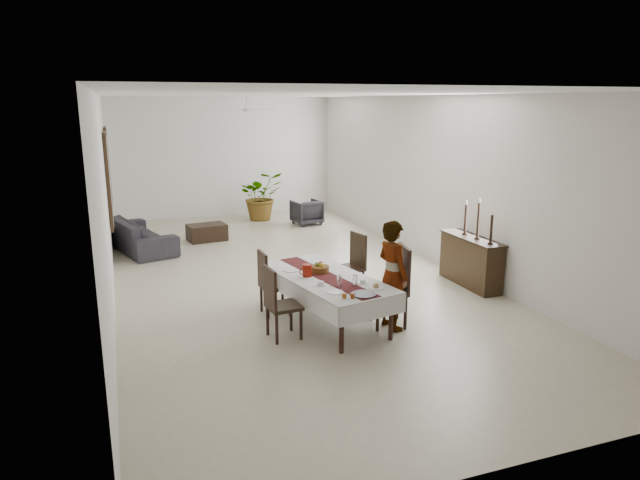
{
  "coord_description": "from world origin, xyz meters",
  "views": [
    {
      "loc": [
        -2.84,
        -9.52,
        3.1
      ],
      "look_at": [
        0.0,
        -1.66,
        1.05
      ],
      "focal_mm": 32.0,
      "sensor_mm": 36.0,
      "label": 1
    }
  ],
  "objects_px": {
    "dining_table_top": "(325,278)",
    "woman": "(392,275)",
    "sideboard_body": "(471,262)",
    "sofa": "(140,235)",
    "red_pitcher": "(307,270)"
  },
  "relations": [
    {
      "from": "sideboard_body",
      "to": "sofa",
      "type": "height_order",
      "value": "sideboard_body"
    },
    {
      "from": "red_pitcher",
      "to": "sofa",
      "type": "xyz_separation_m",
      "value": [
        -2.04,
        5.06,
        -0.44
      ]
    },
    {
      "from": "dining_table_top",
      "to": "sofa",
      "type": "relative_size",
      "value": 0.95
    },
    {
      "from": "woman",
      "to": "sideboard_body",
      "type": "xyz_separation_m",
      "value": [
        2.14,
        1.25,
        -0.36
      ]
    },
    {
      "from": "woman",
      "to": "sideboard_body",
      "type": "relative_size",
      "value": 1.13
    },
    {
      "from": "dining_table_top",
      "to": "sideboard_body",
      "type": "height_order",
      "value": "sideboard_body"
    },
    {
      "from": "sofa",
      "to": "red_pitcher",
      "type": "bearing_deg",
      "value": -173.96
    },
    {
      "from": "sofa",
      "to": "sideboard_body",
      "type": "bearing_deg",
      "value": -146.35
    },
    {
      "from": "dining_table_top",
      "to": "sideboard_body",
      "type": "relative_size",
      "value": 1.57
    },
    {
      "from": "dining_table_top",
      "to": "sofa",
      "type": "xyz_separation_m",
      "value": [
        -2.28,
        5.15,
        -0.32
      ]
    },
    {
      "from": "dining_table_top",
      "to": "woman",
      "type": "xyz_separation_m",
      "value": [
        0.78,
        -0.53,
        0.12
      ]
    },
    {
      "from": "sideboard_body",
      "to": "dining_table_top",
      "type": "bearing_deg",
      "value": -166.26
    },
    {
      "from": "woman",
      "to": "sofa",
      "type": "xyz_separation_m",
      "value": [
        -3.07,
        5.69,
        -0.44
      ]
    },
    {
      "from": "dining_table_top",
      "to": "sideboard_body",
      "type": "bearing_deg",
      "value": 2.35
    },
    {
      "from": "red_pitcher",
      "to": "dining_table_top",
      "type": "bearing_deg",
      "value": -19.58
    }
  ]
}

